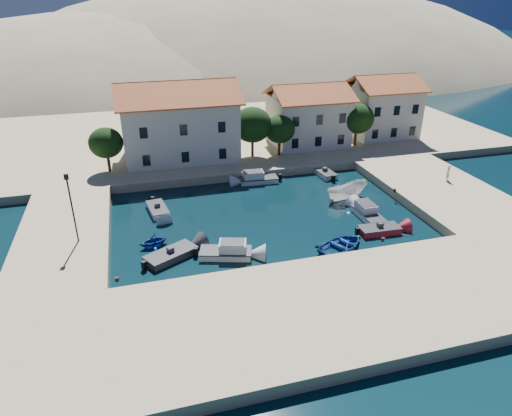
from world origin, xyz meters
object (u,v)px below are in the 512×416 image
at_px(rowboat_south, 341,249).
at_px(cabin_cruiser_east, 368,214).
at_px(building_left, 179,119).
at_px(cabin_cruiser_south, 226,252).
at_px(building_mid, 308,114).
at_px(boat_east, 346,199).
at_px(lamppost, 71,202).
at_px(building_right, 382,105).
at_px(pedestrian, 448,173).

distance_m(rowboat_south, cabin_cruiser_east, 7.04).
relative_size(building_left, cabin_cruiser_south, 3.08).
xyz_separation_m(building_left, rowboat_south, (10.80, -25.86, -5.94)).
xyz_separation_m(building_mid, boat_east, (-2.08, -17.30, -5.22)).
bearing_deg(building_mid, cabin_cruiser_east, -95.30).
distance_m(rowboat_south, boat_east, 10.85).
bearing_deg(building_left, boat_east, -45.67).
relative_size(building_left, building_mid, 1.40).
bearing_deg(cabin_cruiser_south, cabin_cruiser_east, 28.94).
relative_size(building_mid, boat_east, 2.04).
bearing_deg(cabin_cruiser_east, cabin_cruiser_south, 102.10).
bearing_deg(building_mid, lamppost, -144.55).
distance_m(lamppost, cabin_cruiser_south, 13.59).
height_order(building_left, cabin_cruiser_south, building_left).
bearing_deg(building_left, rowboat_south, -67.33).
xyz_separation_m(lamppost, cabin_cruiser_east, (27.45, -1.09, -4.28)).
height_order(building_mid, cabin_cruiser_east, building_mid).
bearing_deg(building_left, building_right, 3.81).
relative_size(cabin_cruiser_south, pedestrian, 2.64).
relative_size(building_left, lamppost, 2.36).
xyz_separation_m(lamppost, boat_east, (27.42, 3.70, -4.75)).
distance_m(cabin_cruiser_east, boat_east, 4.81).
bearing_deg(building_left, building_mid, 3.18).
height_order(building_left, boat_east, building_left).
height_order(lamppost, cabin_cruiser_south, lamppost).
xyz_separation_m(cabin_cruiser_south, rowboat_south, (10.17, -1.49, -0.48)).
bearing_deg(boat_east, building_right, -50.41).
height_order(building_left, pedestrian, building_left).
relative_size(cabin_cruiser_south, boat_east, 0.93).
bearing_deg(pedestrian, building_left, -68.16).
relative_size(rowboat_south, boat_east, 0.94).
distance_m(building_right, lamppost, 46.98).
xyz_separation_m(building_left, building_right, (30.00, 2.00, -0.46)).
xyz_separation_m(lamppost, rowboat_south, (22.30, -5.86, -4.75)).
distance_m(building_right, pedestrian, 19.03).
bearing_deg(building_mid, building_right, 4.76).
xyz_separation_m(building_mid, cabin_cruiser_south, (-17.37, -25.36, -4.75)).
distance_m(lamppost, boat_east, 28.08).
bearing_deg(building_mid, rowboat_south, -105.00).
bearing_deg(building_mid, pedestrian, -59.82).
bearing_deg(pedestrian, cabin_cruiser_east, -17.67).
distance_m(building_mid, rowboat_south, 28.29).
xyz_separation_m(rowboat_south, pedestrian, (17.44, 9.25, 1.90)).
height_order(lamppost, cabin_cruiser_east, lamppost).
height_order(rowboat_south, cabin_cruiser_east, cabin_cruiser_east).
xyz_separation_m(building_mid, building_right, (12.00, 1.00, 0.25)).
distance_m(building_right, boat_east, 23.73).
height_order(building_mid, lamppost, building_mid).
height_order(building_right, rowboat_south, building_right).
bearing_deg(lamppost, rowboat_south, -14.72).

